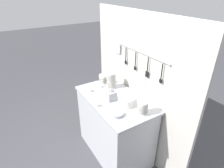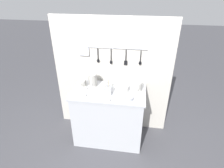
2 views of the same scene
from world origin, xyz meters
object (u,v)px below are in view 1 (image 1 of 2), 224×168
object	(u,v)px
bowl_stack_wide_centre	(104,79)
cup_beside_plates	(90,90)
cup_edge_near	(101,86)
steel_mixing_bowl	(118,114)
plate_stack	(126,101)
bowl_stack_nested_right	(111,80)
cup_mid_row	(127,94)
bowl_stack_short_front	(143,108)
cutlery_caddy	(111,96)
cup_back_right	(97,105)

from	to	relation	value
bowl_stack_wide_centre	cup_beside_plates	xyz separation A→B (m)	(0.11, -0.28, -0.05)
cup_edge_near	steel_mixing_bowl	bearing A→B (deg)	-12.98
plate_stack	cup_beside_plates	bearing A→B (deg)	-156.00
cup_edge_near	bowl_stack_nested_right	bearing A→B (deg)	54.80
cup_mid_row	bowl_stack_nested_right	bearing A→B (deg)	-166.79
bowl_stack_short_front	cup_beside_plates	size ratio (longest dim) A/B	3.35
bowl_stack_short_front	plate_stack	world-z (taller)	bowl_stack_short_front
cup_mid_row	bowl_stack_wide_centre	bearing A→B (deg)	-168.28
cutlery_caddy	cup_back_right	bearing A→B (deg)	-79.02
plate_stack	cup_edge_near	distance (m)	0.56
cup_beside_plates	cup_back_right	distance (m)	0.37
bowl_stack_nested_right	cup_edge_near	bearing A→B (deg)	-125.20
cup_mid_row	cup_beside_plates	world-z (taller)	same
cup_beside_plates	cup_edge_near	xyz separation A→B (m)	(-0.03, 0.19, 0.00)
cup_mid_row	cup_back_right	distance (m)	0.45
bowl_stack_nested_right	cup_beside_plates	world-z (taller)	bowl_stack_nested_right
bowl_stack_nested_right	cup_mid_row	world-z (taller)	bowl_stack_nested_right
steel_mixing_bowl	cutlery_caddy	distance (m)	0.34
plate_stack	steel_mixing_bowl	xyz separation A→B (m)	(0.12, -0.20, -0.03)
bowl_stack_wide_centre	steel_mixing_bowl	world-z (taller)	bowl_stack_wide_centre
bowl_stack_nested_right	steel_mixing_bowl	distance (m)	0.66
bowl_stack_wide_centre	steel_mixing_bowl	bearing A→B (deg)	-18.24
bowl_stack_nested_right	plate_stack	xyz separation A→B (m)	(0.47, -0.07, -0.07)
bowl_stack_nested_right	steel_mixing_bowl	world-z (taller)	bowl_stack_nested_right
bowl_stack_nested_right	bowl_stack_short_front	world-z (taller)	bowl_stack_nested_right
cup_beside_plates	bowl_stack_nested_right	bearing A→B (deg)	80.40
cutlery_caddy	cup_edge_near	size ratio (longest dim) A/B	5.31
bowl_stack_short_front	bowl_stack_nested_right	bearing A→B (deg)	178.19
plate_stack	bowl_stack_short_front	bearing A→B (deg)	12.40
steel_mixing_bowl	bowl_stack_short_front	bearing A→B (deg)	65.16
bowl_stack_nested_right	bowl_stack_short_front	xyz separation A→B (m)	(0.71, -0.02, -0.04)
bowl_stack_short_front	cup_beside_plates	xyz separation A→B (m)	(-0.76, -0.28, -0.06)
cutlery_caddy	plate_stack	bearing A→B (deg)	25.07
bowl_stack_nested_right	cutlery_caddy	size ratio (longest dim) A/B	0.90
cup_mid_row	plate_stack	bearing A→B (deg)	-37.40
cup_beside_plates	cup_edge_near	world-z (taller)	same
cup_beside_plates	steel_mixing_bowl	bearing A→B (deg)	2.80
bowl_stack_wide_centre	cup_mid_row	world-z (taller)	bowl_stack_wide_centre
cutlery_caddy	cup_edge_near	world-z (taller)	cutlery_caddy
bowl_stack_wide_centre	cutlery_caddy	xyz separation A→B (m)	(0.43, -0.14, -0.01)
bowl_stack_short_front	cup_back_right	world-z (taller)	bowl_stack_short_front
bowl_stack_nested_right	plate_stack	size ratio (longest dim) A/B	1.22
plate_stack	cutlery_caddy	bearing A→B (deg)	-154.93
cup_mid_row	cup_beside_plates	xyz separation A→B (m)	(-0.34, -0.37, 0.00)
plate_stack	cup_mid_row	world-z (taller)	plate_stack
steel_mixing_bowl	cup_beside_plates	distance (m)	0.64
bowl_stack_nested_right	cup_edge_near	xyz separation A→B (m)	(-0.08, -0.12, -0.10)
cup_edge_near	cup_back_right	bearing A→B (deg)	-33.59
cup_mid_row	cup_beside_plates	distance (m)	0.50
cup_edge_near	bowl_stack_wide_centre	bearing A→B (deg)	130.92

